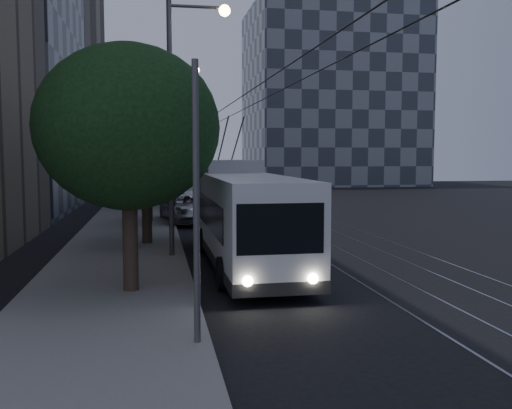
{
  "coord_description": "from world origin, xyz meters",
  "views": [
    {
      "loc": [
        -6.14,
        -21.72,
        4.07
      ],
      "look_at": [
        -1.9,
        2.05,
        1.96
      ],
      "focal_mm": 40.0,
      "sensor_mm": 36.0,
      "label": 1
    }
  ],
  "objects_px": {
    "trolleybus": "(243,216)",
    "car_white_b": "(198,196)",
    "car_white_a": "(191,201)",
    "streetlamp_far": "(172,122)",
    "car_white_c": "(194,196)",
    "pickup_silver": "(189,208)",
    "streetlamp_near": "(181,102)",
    "car_white_d": "(187,189)"
  },
  "relations": [
    {
      "from": "car_white_b",
      "to": "streetlamp_far",
      "type": "height_order",
      "value": "streetlamp_far"
    },
    {
      "from": "pickup_silver",
      "to": "streetlamp_near",
      "type": "bearing_deg",
      "value": -101.77
    },
    {
      "from": "streetlamp_near",
      "to": "streetlamp_far",
      "type": "height_order",
      "value": "streetlamp_far"
    },
    {
      "from": "trolleybus",
      "to": "streetlamp_far",
      "type": "height_order",
      "value": "streetlamp_far"
    },
    {
      "from": "pickup_silver",
      "to": "streetlamp_near",
      "type": "distance_m",
      "value": 13.01
    },
    {
      "from": "car_white_a",
      "to": "car_white_c",
      "type": "bearing_deg",
      "value": 85.66
    },
    {
      "from": "pickup_silver",
      "to": "car_white_c",
      "type": "xyz_separation_m",
      "value": [
        1.17,
        12.72,
        -0.18
      ]
    },
    {
      "from": "car_white_b",
      "to": "streetlamp_near",
      "type": "bearing_deg",
      "value": -76.6
    },
    {
      "from": "car_white_a",
      "to": "car_white_c",
      "type": "xyz_separation_m",
      "value": [
        0.62,
        6.19,
        -0.11
      ]
    },
    {
      "from": "trolleybus",
      "to": "car_white_c",
      "type": "relative_size",
      "value": 3.14
    },
    {
      "from": "car_white_a",
      "to": "streetlamp_far",
      "type": "relative_size",
      "value": 0.43
    },
    {
      "from": "streetlamp_far",
      "to": "car_white_b",
      "type": "bearing_deg",
      "value": 51.64
    },
    {
      "from": "trolleybus",
      "to": "car_white_b",
      "type": "relative_size",
      "value": 2.41
    },
    {
      "from": "streetlamp_far",
      "to": "car_white_a",
      "type": "bearing_deg",
      "value": -62.13
    },
    {
      "from": "car_white_c",
      "to": "trolleybus",
      "type": "bearing_deg",
      "value": -103.56
    },
    {
      "from": "trolleybus",
      "to": "pickup_silver",
      "type": "bearing_deg",
      "value": 94.8
    },
    {
      "from": "car_white_d",
      "to": "streetlamp_far",
      "type": "xyz_separation_m",
      "value": [
        -1.84,
        -13.2,
        5.75
      ]
    },
    {
      "from": "car_white_b",
      "to": "car_white_d",
      "type": "relative_size",
      "value": 1.21
    },
    {
      "from": "streetlamp_near",
      "to": "car_white_a",
      "type": "bearing_deg",
      "value": 85.3
    },
    {
      "from": "trolleybus",
      "to": "car_white_b",
      "type": "height_order",
      "value": "trolleybus"
    },
    {
      "from": "car_white_c",
      "to": "streetlamp_far",
      "type": "distance_m",
      "value": 7.23
    },
    {
      "from": "car_white_b",
      "to": "car_white_c",
      "type": "distance_m",
      "value": 1.22
    },
    {
      "from": "trolleybus",
      "to": "car_white_b",
      "type": "xyz_separation_m",
      "value": [
        0.2,
        24.84,
        -0.99
      ]
    },
    {
      "from": "car_white_c",
      "to": "streetlamp_near",
      "type": "height_order",
      "value": "streetlamp_near"
    },
    {
      "from": "streetlamp_far",
      "to": "streetlamp_near",
      "type": "bearing_deg",
      "value": -90.77
    },
    {
      "from": "car_white_d",
      "to": "car_white_a",
      "type": "bearing_deg",
      "value": -89.91
    },
    {
      "from": "trolleybus",
      "to": "streetlamp_far",
      "type": "distance_m",
      "value": 22.75
    },
    {
      "from": "trolleybus",
      "to": "streetlamp_far",
      "type": "bearing_deg",
      "value": 94.48
    },
    {
      "from": "trolleybus",
      "to": "pickup_silver",
      "type": "distance_m",
      "value": 13.4
    },
    {
      "from": "streetlamp_far",
      "to": "car_white_c",
      "type": "bearing_deg",
      "value": 64.31
    },
    {
      "from": "pickup_silver",
      "to": "car_white_a",
      "type": "relative_size",
      "value": 1.33
    },
    {
      "from": "car_white_d",
      "to": "streetlamp_far",
      "type": "distance_m",
      "value": 14.51
    },
    {
      "from": "car_white_a",
      "to": "streetlamp_far",
      "type": "xyz_separation_m",
      "value": [
        -1.23,
        2.33,
        5.72
      ]
    },
    {
      "from": "car_white_b",
      "to": "streetlamp_near",
      "type": "distance_m",
      "value": 24.12
    },
    {
      "from": "car_white_c",
      "to": "streetlamp_near",
      "type": "xyz_separation_m",
      "value": [
        -2.14,
        -24.6,
        5.4
      ]
    },
    {
      "from": "car_white_c",
      "to": "streetlamp_far",
      "type": "xyz_separation_m",
      "value": [
        -1.86,
        -3.86,
        5.83
      ]
    },
    {
      "from": "car_white_c",
      "to": "streetlamp_far",
      "type": "relative_size",
      "value": 0.38
    },
    {
      "from": "car_white_c",
      "to": "car_white_d",
      "type": "relative_size",
      "value": 0.93
    },
    {
      "from": "car_white_d",
      "to": "streetlamp_near",
      "type": "xyz_separation_m",
      "value": [
        -2.12,
        -33.94,
        5.32
      ]
    },
    {
      "from": "pickup_silver",
      "to": "trolleybus",
      "type": "bearing_deg",
      "value": -91.86
    },
    {
      "from": "pickup_silver",
      "to": "car_white_d",
      "type": "relative_size",
      "value": 1.39
    },
    {
      "from": "car_white_b",
      "to": "streetlamp_near",
      "type": "relative_size",
      "value": 0.53
    }
  ]
}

